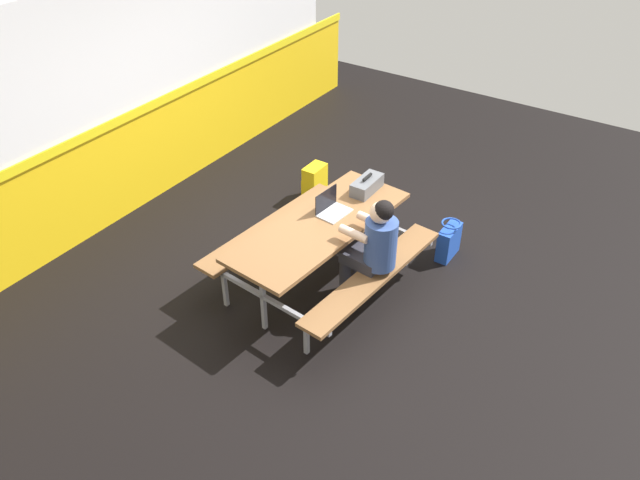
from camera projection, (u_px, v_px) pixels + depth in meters
ground_plane at (342, 263)px, 6.74m from camera, size 10.00×10.00×0.02m
accent_backdrop at (146, 96)px, 7.19m from camera, size 8.00×0.14×2.60m
picnic_table_main at (320, 238)px, 6.11m from camera, size 2.06×1.72×0.74m
student_nearer at (373, 244)px, 5.81m from camera, size 0.39×0.53×1.21m
laptop_silver at (332, 208)px, 6.15m from camera, size 0.34×0.25×0.22m
toolbox_grey at (367, 185)px, 6.45m from camera, size 0.40×0.18×0.18m
backpack_dark at (314, 183)px, 7.64m from camera, size 0.30×0.22×0.44m
tote_bag_bright at (449, 241)px, 6.72m from camera, size 0.34×0.21×0.43m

